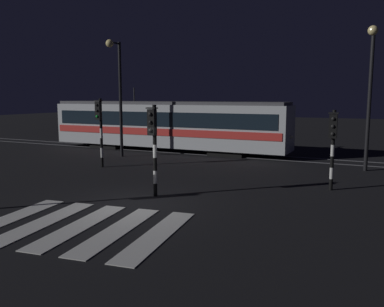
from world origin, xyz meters
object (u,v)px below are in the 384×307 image
(traffic_light_corner_far_right, at_px, (333,138))
(traffic_light_median_centre, at_px, (153,137))
(street_lamp_trackside_right, at_px, (370,81))
(traffic_light_corner_far_left, at_px, (100,122))
(tram, at_px, (166,124))
(street_lamp_trackside_left, at_px, (118,84))

(traffic_light_corner_far_right, xyz_separation_m, traffic_light_median_centre, (-5.58, -3.74, 0.14))
(street_lamp_trackside_right, bearing_deg, traffic_light_corner_far_left, -159.46)
(traffic_light_corner_far_right, bearing_deg, tram, 147.30)
(street_lamp_trackside_left, height_order, street_lamp_trackside_right, street_lamp_trackside_left)
(tram, bearing_deg, traffic_light_corner_far_left, -88.99)
(traffic_light_median_centre, height_order, street_lamp_trackside_left, street_lamp_trackside_left)
(traffic_light_corner_far_right, relative_size, traffic_light_corner_far_left, 0.88)
(traffic_light_corner_far_right, height_order, traffic_light_corner_far_left, traffic_light_corner_far_left)
(traffic_light_corner_far_right, xyz_separation_m, street_lamp_trackside_right, (1.00, 4.83, 2.26))
(tram, bearing_deg, traffic_light_median_centre, -62.67)
(traffic_light_corner_far_left, height_order, street_lamp_trackside_left, street_lamp_trackside_left)
(street_lamp_trackside_right, bearing_deg, street_lamp_trackside_left, -174.69)
(traffic_light_median_centre, xyz_separation_m, street_lamp_trackside_right, (6.58, 8.57, 2.12))
(traffic_light_median_centre, bearing_deg, street_lamp_trackside_left, 132.89)
(traffic_light_corner_far_right, relative_size, tram, 0.19)
(traffic_light_corner_far_left, height_order, traffic_light_median_centre, traffic_light_corner_far_left)
(street_lamp_trackside_right, height_order, tram, street_lamp_trackside_right)
(street_lamp_trackside_left, bearing_deg, traffic_light_corner_far_left, -69.08)
(traffic_light_corner_far_right, relative_size, street_lamp_trackside_right, 0.46)
(traffic_light_median_centre, bearing_deg, traffic_light_corner_far_left, 144.01)
(traffic_light_corner_far_left, xyz_separation_m, street_lamp_trackside_right, (12.12, 4.54, 1.99))
(traffic_light_corner_far_left, bearing_deg, street_lamp_trackside_right, 20.54)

